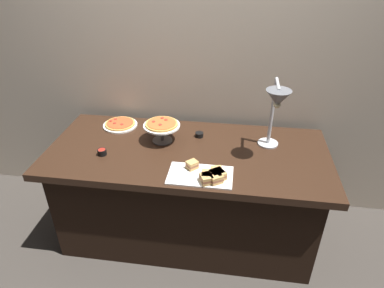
{
  "coord_description": "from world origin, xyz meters",
  "views": [
    {
      "loc": [
        0.3,
        -1.9,
        1.98
      ],
      "look_at": [
        0.03,
        0.0,
        0.81
      ],
      "focal_mm": 31.5,
      "sensor_mm": 36.0,
      "label": 1
    }
  ],
  "objects_px": {
    "heat_lamp": "(276,104)",
    "sandwich_platter": "(207,175)",
    "pizza_plate_center": "(162,126)",
    "sauce_cup_near": "(102,152)",
    "sauce_cup_far": "(199,134)",
    "pizza_plate_front": "(120,124)"
  },
  "relations": [
    {
      "from": "heat_lamp",
      "to": "sauce_cup_far",
      "type": "bearing_deg",
      "value": 158.31
    },
    {
      "from": "pizza_plate_front",
      "to": "pizza_plate_center",
      "type": "xyz_separation_m",
      "value": [
        0.37,
        -0.18,
        0.1
      ]
    },
    {
      "from": "sandwich_platter",
      "to": "sauce_cup_far",
      "type": "bearing_deg",
      "value": 102.48
    },
    {
      "from": "pizza_plate_center",
      "to": "sauce_cup_far",
      "type": "distance_m",
      "value": 0.29
    },
    {
      "from": "heat_lamp",
      "to": "pizza_plate_center",
      "type": "distance_m",
      "value": 0.79
    },
    {
      "from": "sauce_cup_near",
      "to": "pizza_plate_center",
      "type": "bearing_deg",
      "value": 33.14
    },
    {
      "from": "heat_lamp",
      "to": "sauce_cup_far",
      "type": "relative_size",
      "value": 8.31
    },
    {
      "from": "pizza_plate_front",
      "to": "sandwich_platter",
      "type": "xyz_separation_m",
      "value": [
        0.73,
        -0.57,
        0.01
      ]
    },
    {
      "from": "sauce_cup_near",
      "to": "sauce_cup_far",
      "type": "height_order",
      "value": "sauce_cup_near"
    },
    {
      "from": "heat_lamp",
      "to": "sandwich_platter",
      "type": "distance_m",
      "value": 0.59
    },
    {
      "from": "heat_lamp",
      "to": "sauce_cup_near",
      "type": "xyz_separation_m",
      "value": [
        -1.09,
        -0.13,
        -0.36
      ]
    },
    {
      "from": "sandwich_platter",
      "to": "sauce_cup_near",
      "type": "xyz_separation_m",
      "value": [
        -0.71,
        0.16,
        -0.0
      ]
    },
    {
      "from": "sauce_cup_far",
      "to": "sandwich_platter",
      "type": "bearing_deg",
      "value": -77.52
    },
    {
      "from": "pizza_plate_center",
      "to": "sauce_cup_far",
      "type": "xyz_separation_m",
      "value": [
        0.25,
        0.09,
        -0.1
      ]
    },
    {
      "from": "heat_lamp",
      "to": "sauce_cup_near",
      "type": "distance_m",
      "value": 1.16
    },
    {
      "from": "pizza_plate_front",
      "to": "sauce_cup_near",
      "type": "xyz_separation_m",
      "value": [
        0.01,
        -0.41,
        0.01
      ]
    },
    {
      "from": "pizza_plate_front",
      "to": "pizza_plate_center",
      "type": "relative_size",
      "value": 1.02
    },
    {
      "from": "pizza_plate_front",
      "to": "sauce_cup_far",
      "type": "height_order",
      "value": "sauce_cup_far"
    },
    {
      "from": "pizza_plate_front",
      "to": "sauce_cup_near",
      "type": "distance_m",
      "value": 0.41
    },
    {
      "from": "sauce_cup_far",
      "to": "heat_lamp",
      "type": "bearing_deg",
      "value": -21.69
    },
    {
      "from": "heat_lamp",
      "to": "pizza_plate_center",
      "type": "xyz_separation_m",
      "value": [
        -0.74,
        0.1,
        -0.26
      ]
    },
    {
      "from": "heat_lamp",
      "to": "sandwich_platter",
      "type": "height_order",
      "value": "heat_lamp"
    }
  ]
}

